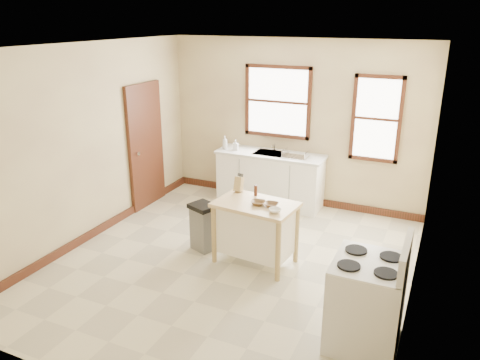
{
  "coord_description": "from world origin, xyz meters",
  "views": [
    {
      "loc": [
        2.41,
        -4.97,
        3.14
      ],
      "look_at": [
        -0.05,
        0.4,
        1.05
      ],
      "focal_mm": 35.0,
      "sensor_mm": 36.0,
      "label": 1
    }
  ],
  "objects_px": {
    "dish_rack": "(296,154)",
    "bowl_a": "(258,203)",
    "kitchen_island": "(255,233)",
    "trash_bin": "(203,227)",
    "soap_bottle_b": "(236,145)",
    "knife_block": "(239,184)",
    "bowl_b": "(271,205)",
    "gas_stove": "(367,291)",
    "pepper_grinder": "(256,190)",
    "bowl_c": "(275,211)",
    "soap_bottle_a": "(225,142)"
  },
  "relations": [
    {
      "from": "trash_bin",
      "to": "gas_stove",
      "type": "bearing_deg",
      "value": -3.37
    },
    {
      "from": "kitchen_island",
      "to": "pepper_grinder",
      "type": "xyz_separation_m",
      "value": [
        -0.1,
        0.24,
        0.5
      ]
    },
    {
      "from": "soap_bottle_a",
      "to": "kitchen_island",
      "type": "bearing_deg",
      "value": -70.19
    },
    {
      "from": "bowl_c",
      "to": "bowl_b",
      "type": "bearing_deg",
      "value": 124.3
    },
    {
      "from": "kitchen_island",
      "to": "bowl_b",
      "type": "relative_size",
      "value": 5.75
    },
    {
      "from": "bowl_a",
      "to": "soap_bottle_b",
      "type": "bearing_deg",
      "value": 122.3
    },
    {
      "from": "soap_bottle_a",
      "to": "bowl_c",
      "type": "height_order",
      "value": "soap_bottle_a"
    },
    {
      "from": "soap_bottle_b",
      "to": "soap_bottle_a",
      "type": "bearing_deg",
      "value": 166.96
    },
    {
      "from": "gas_stove",
      "to": "soap_bottle_a",
      "type": "bearing_deg",
      "value": 135.41
    },
    {
      "from": "trash_bin",
      "to": "bowl_b",
      "type": "bearing_deg",
      "value": 17.95
    },
    {
      "from": "soap_bottle_a",
      "to": "bowl_b",
      "type": "bearing_deg",
      "value": -66.37
    },
    {
      "from": "kitchen_island",
      "to": "soap_bottle_b",
      "type": "bearing_deg",
      "value": 127.23
    },
    {
      "from": "knife_block",
      "to": "bowl_b",
      "type": "xyz_separation_m",
      "value": [
        0.6,
        -0.31,
        -0.08
      ]
    },
    {
      "from": "soap_bottle_a",
      "to": "dish_rack",
      "type": "distance_m",
      "value": 1.29
    },
    {
      "from": "dish_rack",
      "to": "bowl_a",
      "type": "bearing_deg",
      "value": -98.57
    },
    {
      "from": "soap_bottle_a",
      "to": "dish_rack",
      "type": "bearing_deg",
      "value": -14.77
    },
    {
      "from": "trash_bin",
      "to": "dish_rack",
      "type": "bearing_deg",
      "value": 90.9
    },
    {
      "from": "soap_bottle_b",
      "to": "bowl_a",
      "type": "relative_size",
      "value": 1.01
    },
    {
      "from": "bowl_b",
      "to": "gas_stove",
      "type": "bearing_deg",
      "value": -36.42
    },
    {
      "from": "soap_bottle_a",
      "to": "pepper_grinder",
      "type": "bearing_deg",
      "value": -68.6
    },
    {
      "from": "kitchen_island",
      "to": "trash_bin",
      "type": "distance_m",
      "value": 0.81
    },
    {
      "from": "kitchen_island",
      "to": "pepper_grinder",
      "type": "bearing_deg",
      "value": 118.72
    },
    {
      "from": "kitchen_island",
      "to": "bowl_b",
      "type": "height_order",
      "value": "bowl_b"
    },
    {
      "from": "bowl_c",
      "to": "gas_stove",
      "type": "height_order",
      "value": "gas_stove"
    },
    {
      "from": "knife_block",
      "to": "bowl_a",
      "type": "height_order",
      "value": "knife_block"
    },
    {
      "from": "bowl_a",
      "to": "bowl_b",
      "type": "bearing_deg",
      "value": 3.99
    },
    {
      "from": "bowl_a",
      "to": "bowl_b",
      "type": "height_order",
      "value": "bowl_a"
    },
    {
      "from": "soap_bottle_b",
      "to": "gas_stove",
      "type": "xyz_separation_m",
      "value": [
        2.82,
        -2.98,
        -0.42
      ]
    },
    {
      "from": "knife_block",
      "to": "bowl_c",
      "type": "bearing_deg",
      "value": -33.55
    },
    {
      "from": "kitchen_island",
      "to": "bowl_b",
      "type": "bearing_deg",
      "value": 1.34
    },
    {
      "from": "dish_rack",
      "to": "bowl_a",
      "type": "distance_m",
      "value": 1.99
    },
    {
      "from": "dish_rack",
      "to": "knife_block",
      "type": "relative_size",
      "value": 2.04
    },
    {
      "from": "dish_rack",
      "to": "bowl_a",
      "type": "relative_size",
      "value": 2.19
    },
    {
      "from": "dish_rack",
      "to": "trash_bin",
      "type": "xyz_separation_m",
      "value": [
        -0.69,
        -1.92,
        -0.63
      ]
    },
    {
      "from": "soap_bottle_a",
      "to": "bowl_c",
      "type": "distance_m",
      "value": 2.72
    },
    {
      "from": "bowl_a",
      "to": "bowl_b",
      "type": "xyz_separation_m",
      "value": [
        0.17,
        0.01,
        -0.0
      ]
    },
    {
      "from": "dish_rack",
      "to": "gas_stove",
      "type": "xyz_separation_m",
      "value": [
        1.74,
        -3.01,
        -0.38
      ]
    },
    {
      "from": "soap_bottle_a",
      "to": "bowl_c",
      "type": "xyz_separation_m",
      "value": [
        1.72,
        -2.1,
        -0.16
      ]
    },
    {
      "from": "soap_bottle_a",
      "to": "knife_block",
      "type": "relative_size",
      "value": 1.18
    },
    {
      "from": "bowl_a",
      "to": "trash_bin",
      "type": "height_order",
      "value": "bowl_a"
    },
    {
      "from": "soap_bottle_a",
      "to": "kitchen_island",
      "type": "relative_size",
      "value": 0.23
    },
    {
      "from": "soap_bottle_b",
      "to": "knife_block",
      "type": "height_order",
      "value": "soap_bottle_b"
    },
    {
      "from": "soap_bottle_a",
      "to": "trash_bin",
      "type": "xyz_separation_m",
      "value": [
        0.59,
        -1.89,
        -0.7
      ]
    },
    {
      "from": "soap_bottle_b",
      "to": "knife_block",
      "type": "distance_m",
      "value": 1.82
    },
    {
      "from": "soap_bottle_b",
      "to": "bowl_b",
      "type": "bearing_deg",
      "value": -68.06
    },
    {
      "from": "dish_rack",
      "to": "pepper_grinder",
      "type": "relative_size",
      "value": 2.72
    },
    {
      "from": "pepper_grinder",
      "to": "trash_bin",
      "type": "xyz_separation_m",
      "value": [
        -0.7,
        -0.21,
        -0.59
      ]
    },
    {
      "from": "soap_bottle_a",
      "to": "trash_bin",
      "type": "distance_m",
      "value": 2.1
    },
    {
      "from": "kitchen_island",
      "to": "trash_bin",
      "type": "bearing_deg",
      "value": -176.94
    },
    {
      "from": "dish_rack",
      "to": "trash_bin",
      "type": "bearing_deg",
      "value": -122.94
    }
  ]
}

